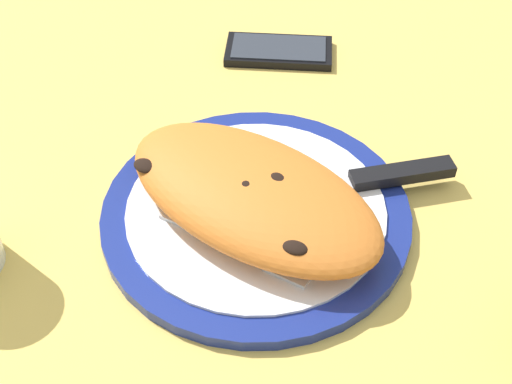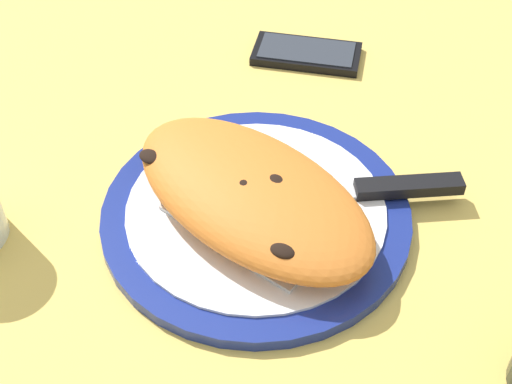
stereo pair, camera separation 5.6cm
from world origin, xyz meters
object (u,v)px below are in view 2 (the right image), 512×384
object	(u,v)px
smartphone	(307,53)
calzone	(247,191)
knife	(379,189)
fork	(240,251)
plate	(256,213)

from	to	relation	value
smartphone	calzone	bearing A→B (deg)	-70.31
knife	calzone	bearing A→B (deg)	-135.80
calzone	fork	distance (cm)	5.56
plate	smartphone	bearing A→B (deg)	111.17
plate	calzone	distance (cm)	3.35
knife	fork	bearing A→B (deg)	-116.60
plate	knife	world-z (taller)	knife
calzone	knife	world-z (taller)	calzone
knife	smartphone	distance (cm)	25.25
plate	smartphone	distance (cm)	27.17
fork	knife	distance (cm)	14.88
calzone	plate	bearing A→B (deg)	55.90
plate	knife	bearing A→B (deg)	43.34
calzone	fork	size ratio (longest dim) A/B	1.84
smartphone	fork	bearing A→B (deg)	-69.07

